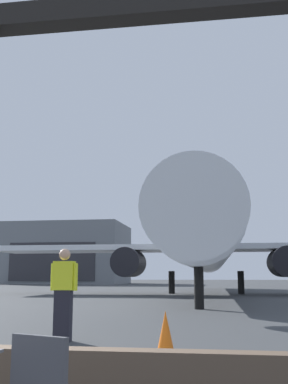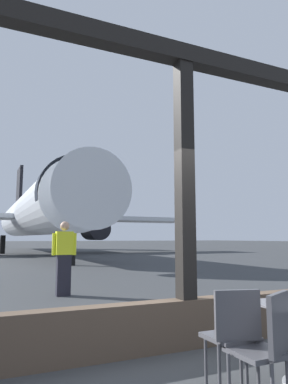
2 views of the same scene
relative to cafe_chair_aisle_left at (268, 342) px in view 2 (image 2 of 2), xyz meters
name	(u,v)px [view 2 (image 2 of 2)]	position (x,y,z in m)	size (l,w,h in m)	color
ground_plane	(3,250)	(0.31, 41.73, -0.54)	(220.00, 220.00, 0.00)	#383A3D
window_frame	(185,231)	(0.31, 1.73, 0.89)	(9.13, 0.24, 3.96)	brown
cafe_chair_aisle_left	(268,342)	(0.00, 0.00, 0.00)	(0.51, 0.51, 0.92)	#4C4C51
cafe_chair_aisle_right	(233,331)	(-0.06, 0.34, 0.01)	(0.47, 0.47, 0.91)	#4C4C51
airplane	(35,214)	(2.02, 29.23, 2.84)	(29.34, 35.49, 10.24)	silver
ground_crew_worker	(64,257)	(-0.27, 6.32, 0.36)	(0.56, 0.22, 1.74)	black
traffic_cone	(186,286)	(1.89, 4.34, -0.19)	(0.36, 0.36, 0.73)	orange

